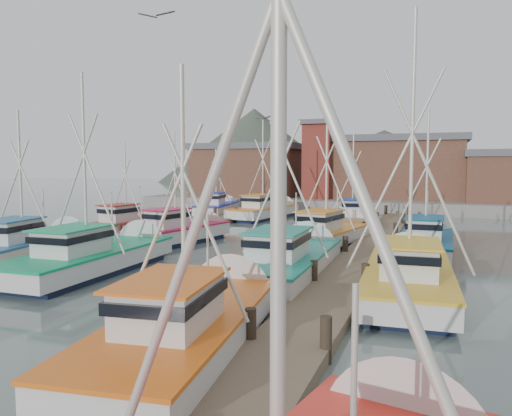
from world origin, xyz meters
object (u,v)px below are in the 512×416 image
(boat_1, at_px, (195,323))
(boat_4, at_px, (98,257))
(lookout_tower, at_px, (318,159))
(boat_12, at_px, (267,211))
(boat_8, at_px, (182,232))

(boat_1, height_order, boat_4, boat_4)
(lookout_tower, relative_size, boat_12, 0.86)
(boat_1, bearing_deg, lookout_tower, 92.19)
(boat_1, height_order, boat_12, boat_12)
(boat_4, distance_m, boat_8, 8.85)
(boat_8, bearing_deg, boat_12, 100.93)
(boat_1, distance_m, boat_12, 32.82)
(boat_4, bearing_deg, lookout_tower, 85.59)
(boat_4, relative_size, boat_12, 1.02)
(boat_4, bearing_deg, boat_12, 89.59)
(boat_4, xyz_separation_m, boat_8, (-0.41, 8.84, -0.01))
(boat_8, height_order, boat_12, boat_12)
(lookout_tower, height_order, boat_4, lookout_tower)
(lookout_tower, distance_m, boat_8, 26.74)
(boat_4, xyz_separation_m, boat_12, (-0.16, 24.50, 0.00))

